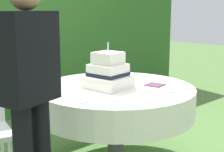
# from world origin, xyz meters

# --- Properties ---
(foliage_hedge) EXTENTS (6.51, 0.46, 2.40)m
(foliage_hedge) POSITION_xyz_m (0.00, 2.09, 1.20)
(foliage_hedge) COLOR #336628
(foliage_hedge) RESTS_ON ground_plane
(cake_table) EXTENTS (1.38, 1.38, 0.74)m
(cake_table) POSITION_xyz_m (0.00, 0.00, 0.62)
(cake_table) COLOR #4C4C51
(cake_table) RESTS_ON ground_plane
(wedding_cake) EXTENTS (0.38, 0.38, 0.39)m
(wedding_cake) POSITION_xyz_m (-0.07, 0.02, 0.86)
(wedding_cake) COLOR white
(wedding_cake) RESTS_ON cake_table
(serving_plate_near) EXTENTS (0.13, 0.13, 0.01)m
(serving_plate_near) POSITION_xyz_m (-0.33, -0.28, 0.75)
(serving_plate_near) COLOR white
(serving_plate_near) RESTS_ON cake_table
(serving_plate_far) EXTENTS (0.14, 0.14, 0.01)m
(serving_plate_far) POSITION_xyz_m (0.20, -0.41, 0.75)
(serving_plate_far) COLOR white
(serving_plate_far) RESTS_ON cake_table
(serving_plate_left) EXTENTS (0.11, 0.11, 0.01)m
(serving_plate_left) POSITION_xyz_m (-0.52, -0.17, 0.75)
(serving_plate_left) COLOR white
(serving_plate_left) RESTS_ON cake_table
(napkin_stack) EXTENTS (0.17, 0.17, 0.01)m
(napkin_stack) POSITION_xyz_m (0.29, -0.20, 0.74)
(napkin_stack) COLOR #603856
(napkin_stack) RESTS_ON cake_table
(standing_person) EXTENTS (0.40, 0.29, 1.60)m
(standing_person) POSITION_xyz_m (-0.98, -0.25, 0.93)
(standing_person) COLOR black
(standing_person) RESTS_ON ground_plane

